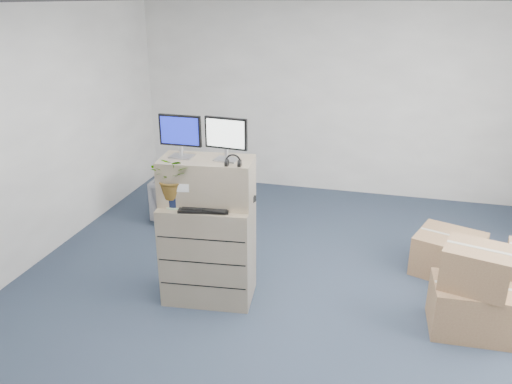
# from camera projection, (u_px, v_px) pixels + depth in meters

# --- Properties ---
(ground) EXTENTS (7.00, 7.00, 0.00)m
(ground) POSITION_uv_depth(u_px,v_px,m) (288.00, 318.00, 4.75)
(ground) COLOR #252F42
(ground) RESTS_ON ground
(wall_back) EXTENTS (6.00, 0.02, 2.80)m
(wall_back) POSITION_uv_depth(u_px,v_px,m) (336.00, 101.00, 7.40)
(wall_back) COLOR beige
(wall_back) RESTS_ON ground
(filing_cabinet_lower) EXTENTS (0.92, 0.62, 1.01)m
(filing_cabinet_lower) POSITION_uv_depth(u_px,v_px,m) (209.00, 251.00, 4.93)
(filing_cabinet_lower) COLOR gray
(filing_cabinet_lower) RESTS_ON ground
(filing_cabinet_upper) EXTENTS (0.91, 0.52, 0.43)m
(filing_cabinet_upper) POSITION_uv_depth(u_px,v_px,m) (207.00, 181.00, 4.71)
(filing_cabinet_upper) COLOR gray
(filing_cabinet_upper) RESTS_ON filing_cabinet_lower
(monitor_left) EXTENTS (0.41, 0.16, 0.40)m
(monitor_left) POSITION_uv_depth(u_px,v_px,m) (180.00, 134.00, 4.59)
(monitor_left) COLOR #99999E
(monitor_left) RESTS_ON filing_cabinet_upper
(monitor_right) EXTENTS (0.41, 0.18, 0.40)m
(monitor_right) POSITION_uv_depth(u_px,v_px,m) (226.00, 137.00, 4.50)
(monitor_right) COLOR #99999E
(monitor_right) RESTS_ON filing_cabinet_upper
(headphones) EXTENTS (0.14, 0.03, 0.14)m
(headphones) POSITION_uv_depth(u_px,v_px,m) (233.00, 162.00, 4.42)
(headphones) COLOR black
(headphones) RESTS_ON filing_cabinet_upper
(keyboard) EXTENTS (0.49, 0.28, 0.02)m
(keyboard) POSITION_uv_depth(u_px,v_px,m) (204.00, 209.00, 4.60)
(keyboard) COLOR black
(keyboard) RESTS_ON filing_cabinet_lower
(mouse) EXTENTS (0.10, 0.07, 0.03)m
(mouse) POSITION_uv_depth(u_px,v_px,m) (243.00, 208.00, 4.62)
(mouse) COLOR silver
(mouse) RESTS_ON filing_cabinet_lower
(water_bottle) EXTENTS (0.07, 0.07, 0.23)m
(water_bottle) POSITION_uv_depth(u_px,v_px,m) (212.00, 190.00, 4.77)
(water_bottle) COLOR #9A9CA2
(water_bottle) RESTS_ON filing_cabinet_lower
(phone_dock) EXTENTS (0.07, 0.06, 0.14)m
(phone_dock) POSITION_uv_depth(u_px,v_px,m) (200.00, 197.00, 4.79)
(phone_dock) COLOR silver
(phone_dock) RESTS_ON filing_cabinet_lower
(external_drive) EXTENTS (0.23, 0.19, 0.06)m
(external_drive) POSITION_uv_depth(u_px,v_px,m) (243.00, 199.00, 4.77)
(external_drive) COLOR black
(external_drive) RESTS_ON filing_cabinet_lower
(tissue_box) EXTENTS (0.25, 0.19, 0.08)m
(tissue_box) POSITION_uv_depth(u_px,v_px,m) (240.00, 192.00, 4.75)
(tissue_box) COLOR #3D72CF
(tissue_box) RESTS_ON external_drive
(potted_plant) EXTENTS (0.42, 0.46, 0.41)m
(potted_plant) POSITION_uv_depth(u_px,v_px,m) (174.00, 183.00, 4.61)
(potted_plant) COLOR #96B08E
(potted_plant) RESTS_ON filing_cabinet_lower
(office_chair) EXTENTS (0.69, 0.65, 0.69)m
(office_chair) POSITION_uv_depth(u_px,v_px,m) (182.00, 195.00, 6.75)
(office_chair) COLOR #57565B
(office_chair) RESTS_ON ground
(cardboard_boxes) EXTENTS (1.38, 1.75, 0.85)m
(cardboard_boxes) POSITION_uv_depth(u_px,v_px,m) (477.00, 278.00, 4.82)
(cardboard_boxes) COLOR #895E42
(cardboard_boxes) RESTS_ON ground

